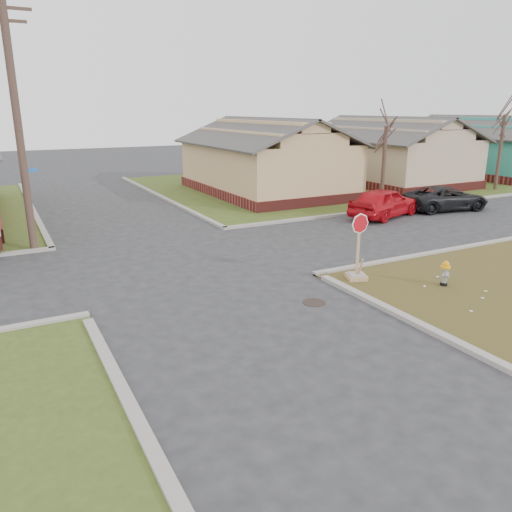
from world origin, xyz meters
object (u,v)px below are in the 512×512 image
red_sedan (384,202)px  dark_pickup (446,198)px  utility_pole (18,123)px  stop_sign (357,265)px  fire_hydrant (445,272)px

red_sedan → dark_pickup: size_ratio=0.96×
utility_pole → red_sedan: utility_pole is taller
stop_sign → fire_hydrant: bearing=-20.4°
stop_sign → dark_pickup: stop_sign is taller
dark_pickup → utility_pole: bearing=94.8°
utility_pole → stop_sign: size_ratio=4.29×
fire_hydrant → stop_sign: bearing=126.9°
fire_hydrant → dark_pickup: 12.68m
stop_sign → red_sedan: size_ratio=0.49×
fire_hydrant → dark_pickup: size_ratio=0.17×
fire_hydrant → red_sedan: size_ratio=0.18×
stop_sign → red_sedan: stop_sign is taller
utility_pole → red_sedan: size_ratio=2.09×
red_sedan → dark_pickup: bearing=-108.5°
dark_pickup → fire_hydrant: bearing=141.7°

